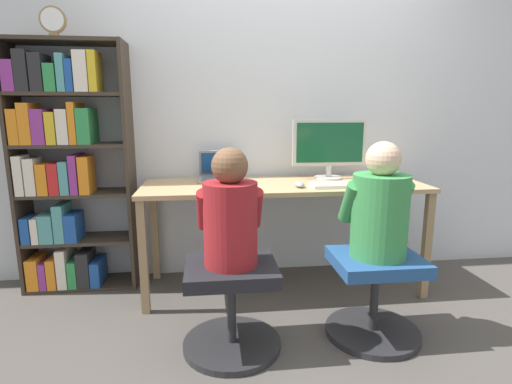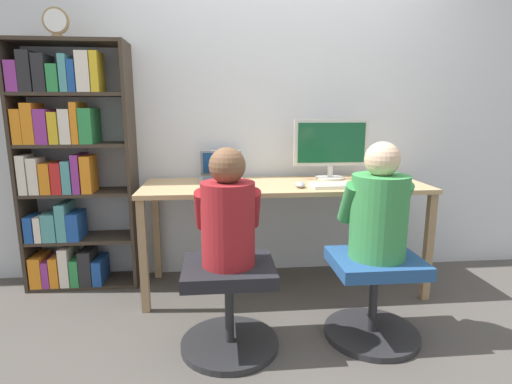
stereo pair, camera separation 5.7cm
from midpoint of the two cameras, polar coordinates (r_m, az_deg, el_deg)
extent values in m
plane|color=#4C4742|center=(2.74, 5.62, -16.08)|extent=(14.00, 14.00, 0.00)
cube|color=silver|center=(3.11, 3.61, 12.12)|extent=(10.00, 0.05, 2.60)
cube|color=tan|center=(2.79, 4.69, 0.88)|extent=(1.95, 0.63, 0.03)
cube|color=#9C7D56|center=(2.62, -15.18, -8.93)|extent=(0.05, 0.05, 0.74)
cube|color=#9C7D56|center=(2.95, 23.92, -7.24)|extent=(0.05, 0.05, 0.74)
cube|color=#9C7D56|center=(3.13, -13.52, -5.43)|extent=(0.05, 0.05, 0.74)
cube|color=#9C7D56|center=(3.41, 19.45, -4.39)|extent=(0.05, 0.05, 0.74)
cylinder|color=beige|center=(3.03, 11.05, 2.00)|extent=(0.21, 0.21, 0.01)
cylinder|color=beige|center=(3.02, 11.08, 2.94)|extent=(0.04, 0.04, 0.09)
cube|color=beige|center=(3.00, 11.24, 6.93)|extent=(0.56, 0.02, 0.34)
cube|color=#144C2D|center=(2.99, 11.30, 6.91)|extent=(0.50, 0.01, 0.29)
cube|color=gray|center=(2.89, -4.42, 1.77)|extent=(0.30, 0.21, 0.02)
cube|color=slate|center=(2.88, -4.42, 1.99)|extent=(0.27, 0.16, 0.00)
cube|color=gray|center=(3.02, -4.50, 4.20)|extent=(0.30, 0.09, 0.19)
cube|color=#19478C|center=(3.01, -4.50, 4.14)|extent=(0.27, 0.08, 0.16)
cube|color=silver|center=(2.72, 13.01, 0.92)|extent=(0.43, 0.17, 0.02)
cube|color=#BAB8AD|center=(2.72, 13.03, 1.19)|extent=(0.40, 0.13, 0.00)
ellipsoid|color=#99999E|center=(2.66, 6.92, 1.05)|extent=(0.06, 0.11, 0.04)
cylinder|color=#262628|center=(2.52, 16.81, -18.71)|extent=(0.53, 0.53, 0.04)
cylinder|color=#262628|center=(2.43, 17.10, -14.51)|extent=(0.05, 0.05, 0.37)
cube|color=#234C84|center=(2.34, 17.42, -9.61)|extent=(0.48, 0.41, 0.07)
cylinder|color=#262628|center=(2.34, -3.01, -20.80)|extent=(0.53, 0.53, 0.04)
cylinder|color=#262628|center=(2.23, -3.06, -16.36)|extent=(0.05, 0.05, 0.37)
cube|color=black|center=(2.14, -3.13, -11.10)|extent=(0.48, 0.41, 0.07)
cylinder|color=#388C47|center=(2.26, 17.82, -3.38)|extent=(0.30, 0.30, 0.45)
sphere|color=beige|center=(2.20, 18.32, 4.46)|extent=(0.19, 0.19, 0.19)
cylinder|color=#388C47|center=(2.25, 13.89, -1.48)|extent=(0.09, 0.20, 0.26)
cylinder|color=#388C47|center=(2.36, 20.53, -1.28)|extent=(0.09, 0.20, 0.26)
cylinder|color=maroon|center=(2.06, -3.21, -4.58)|extent=(0.28, 0.28, 0.44)
sphere|color=brown|center=(1.99, -3.30, 3.76)|extent=(0.19, 0.19, 0.19)
cylinder|color=maroon|center=(2.10, -6.90, -2.52)|extent=(0.08, 0.19, 0.24)
cylinder|color=maroon|center=(2.11, 0.29, -2.37)|extent=(0.08, 0.19, 0.24)
cube|color=#382D23|center=(3.22, -29.99, 2.80)|extent=(0.02, 0.29, 1.73)
cube|color=#382D23|center=(2.99, -16.71, 3.29)|extent=(0.02, 0.29, 1.73)
cube|color=#382D23|center=(3.31, -22.39, -11.70)|extent=(0.73, 0.28, 0.02)
cube|color=#382D23|center=(3.19, -22.86, -6.05)|extent=(0.73, 0.28, 0.02)
cube|color=#382D23|center=(3.11, -23.35, -0.04)|extent=(0.73, 0.28, 0.02)
cube|color=#382D23|center=(3.07, -23.86, 6.21)|extent=(0.73, 0.28, 0.02)
cube|color=#382D23|center=(3.06, -24.39, 12.56)|extent=(0.73, 0.28, 0.02)
cube|color=#382D23|center=(3.09, -24.94, 18.87)|extent=(0.73, 0.28, 0.02)
cube|color=orange|center=(3.34, -27.96, -9.71)|extent=(0.08, 0.21, 0.22)
cube|color=#8C338C|center=(3.32, -26.83, -10.00)|extent=(0.05, 0.21, 0.19)
cube|color=orange|center=(3.28, -26.01, -9.95)|extent=(0.06, 0.18, 0.22)
cube|color=silver|center=(3.27, -24.69, -9.26)|extent=(0.06, 0.24, 0.28)
cube|color=#2D8C47|center=(3.26, -23.51, -10.06)|extent=(0.06, 0.23, 0.19)
cube|color=#262628|center=(3.22, -22.29, -9.66)|extent=(0.08, 0.22, 0.25)
cube|color=#1E4C9E|center=(3.22, -20.79, -10.23)|extent=(0.06, 0.24, 0.18)
cube|color=#1E4C9E|center=(3.23, -28.82, -4.48)|extent=(0.06, 0.17, 0.18)
cube|color=silver|center=(3.23, -27.61, -4.38)|extent=(0.05, 0.23, 0.18)
cube|color=teal|center=(3.18, -26.59, -4.36)|extent=(0.09, 0.18, 0.20)
cube|color=teal|center=(3.16, -25.05, -3.70)|extent=(0.07, 0.22, 0.26)
cube|color=#1E4C9E|center=(3.14, -23.73, -4.33)|extent=(0.08, 0.21, 0.19)
cube|color=silver|center=(3.15, -29.55, 2.22)|extent=(0.06, 0.16, 0.27)
cube|color=silver|center=(3.12, -28.34, 2.10)|extent=(0.07, 0.16, 0.25)
cube|color=orange|center=(3.12, -26.87, 1.89)|extent=(0.07, 0.21, 0.21)
cube|color=red|center=(3.09, -25.64, 1.93)|extent=(0.07, 0.20, 0.21)
cube|color=teal|center=(3.07, -24.46, 2.09)|extent=(0.06, 0.21, 0.23)
cube|color=#8C338C|center=(3.06, -23.30, 2.56)|extent=(0.05, 0.24, 0.27)
cube|color=orange|center=(3.01, -22.23, 2.42)|extent=(0.07, 0.18, 0.26)
cube|color=orange|center=(3.15, -29.84, 8.12)|extent=(0.06, 0.22, 0.23)
cube|color=orange|center=(3.11, -28.72, 8.57)|extent=(0.07, 0.21, 0.27)
cube|color=#8C338C|center=(3.08, -27.30, 8.32)|extent=(0.08, 0.21, 0.23)
cube|color=gold|center=(3.06, -25.91, 8.26)|extent=(0.06, 0.22, 0.21)
cube|color=silver|center=(3.04, -24.58, 8.53)|extent=(0.07, 0.22, 0.23)
cube|color=orange|center=(3.02, -23.42, 9.04)|extent=(0.04, 0.24, 0.28)
cube|color=#2D8C47|center=(3.01, -22.12, 8.76)|extent=(0.08, 0.24, 0.24)
cube|color=#8C338C|center=(3.13, -30.58, 13.98)|extent=(0.07, 0.16, 0.20)
cube|color=#262628|center=(3.10, -29.19, 14.74)|extent=(0.08, 0.18, 0.26)
cube|color=#262628|center=(3.08, -27.55, 14.75)|extent=(0.08, 0.20, 0.24)
cube|color=#2D8C47|center=(3.07, -25.89, 14.31)|extent=(0.07, 0.24, 0.18)
cube|color=teal|center=(3.02, -24.87, 15.06)|extent=(0.05, 0.18, 0.24)
cube|color=#1E4C9E|center=(3.01, -23.85, 14.83)|extent=(0.05, 0.20, 0.20)
cube|color=silver|center=(3.00, -22.46, 15.47)|extent=(0.09, 0.22, 0.26)
cube|color=gold|center=(2.96, -21.17, 15.65)|extent=(0.05, 0.18, 0.26)
cube|color=olive|center=(3.02, -26.01, 19.40)|extent=(0.06, 0.03, 0.02)
cylinder|color=olive|center=(3.04, -26.17, 21.11)|extent=(0.16, 0.02, 0.16)
cylinder|color=white|center=(3.03, -26.26, 21.14)|extent=(0.14, 0.00, 0.14)
camera|label=1|loc=(0.03, -89.36, 0.13)|focal=28.00mm
camera|label=2|loc=(0.03, 90.64, -0.13)|focal=28.00mm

